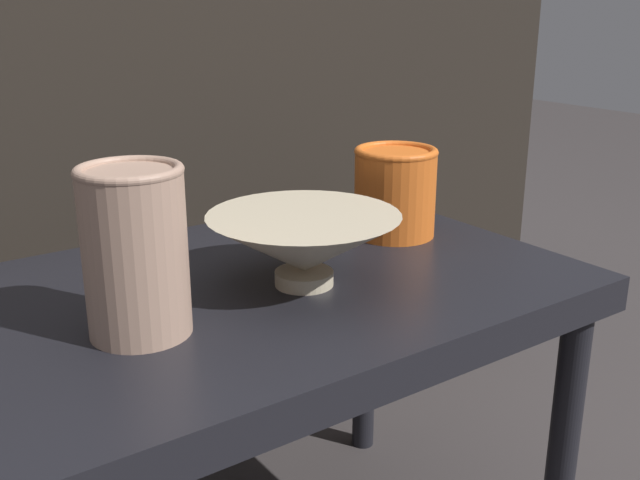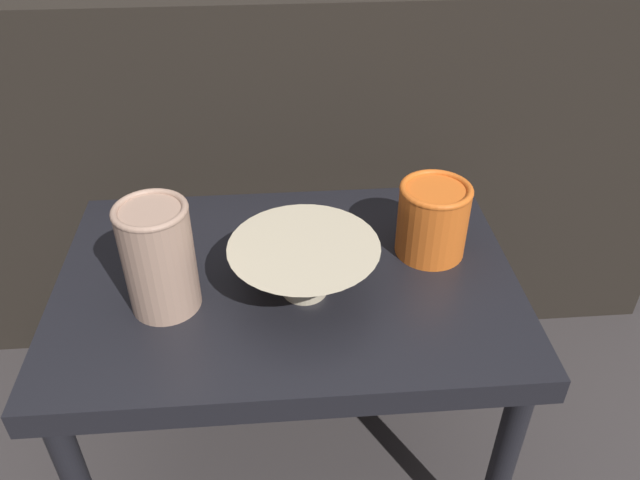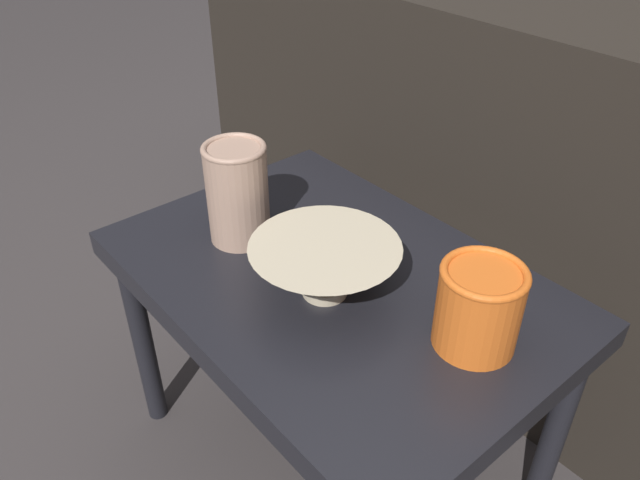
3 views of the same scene
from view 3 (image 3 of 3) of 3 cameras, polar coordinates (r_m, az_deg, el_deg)
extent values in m
plane|color=#383333|center=(1.21, 0.97, -19.18)|extent=(8.00, 8.00, 0.00)
cube|color=black|center=(0.92, 1.22, -4.09)|extent=(0.66, 0.46, 0.04)
cylinder|color=black|center=(1.18, -15.90, -8.88)|extent=(0.04, 0.04, 0.39)
cylinder|color=black|center=(1.33, -1.08, -1.74)|extent=(0.04, 0.04, 0.39)
cylinder|color=black|center=(1.06, 20.61, -16.36)|extent=(0.04, 0.04, 0.39)
cube|color=black|center=(1.32, 19.90, 4.55)|extent=(1.62, 0.50, 0.72)
cylinder|color=#C1B293|center=(0.87, 0.44, -4.39)|extent=(0.06, 0.06, 0.02)
cone|color=#C1B293|center=(0.84, 0.45, -2.32)|extent=(0.21, 0.21, 0.06)
cylinder|color=tan|center=(0.95, -7.55, 4.16)|extent=(0.09, 0.09, 0.15)
torus|color=tan|center=(0.91, -7.91, 8.30)|extent=(0.10, 0.10, 0.01)
cylinder|color=orange|center=(0.79, 14.28, -6.12)|extent=(0.10, 0.10, 0.11)
torus|color=orange|center=(0.75, 14.87, -2.97)|extent=(0.11, 0.11, 0.01)
camera|label=1|loc=(0.98, -49.47, 7.45)|focal=42.00mm
camera|label=2|loc=(0.59, -68.43, 16.78)|focal=35.00mm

